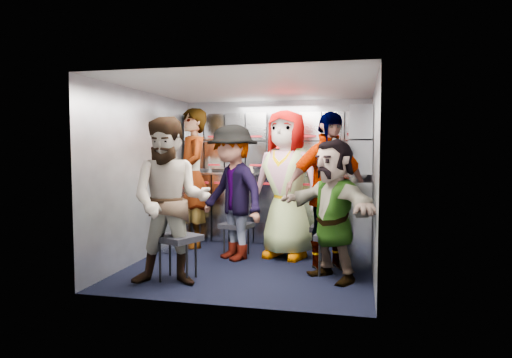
% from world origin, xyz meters
% --- Properties ---
extents(floor, '(3.00, 3.00, 0.00)m').
position_xyz_m(floor, '(0.00, 0.00, 0.00)').
color(floor, black).
rests_on(floor, ground).
extents(wall_back, '(2.80, 0.04, 2.10)m').
position_xyz_m(wall_back, '(0.00, 1.50, 1.05)').
color(wall_back, gray).
rests_on(wall_back, ground).
extents(wall_left, '(0.04, 3.00, 2.10)m').
position_xyz_m(wall_left, '(-1.40, 0.00, 1.05)').
color(wall_left, gray).
rests_on(wall_left, ground).
extents(wall_right, '(0.04, 3.00, 2.10)m').
position_xyz_m(wall_right, '(1.40, 0.00, 1.05)').
color(wall_right, gray).
rests_on(wall_right, ground).
extents(ceiling, '(2.80, 3.00, 0.02)m').
position_xyz_m(ceiling, '(0.00, 0.00, 2.10)').
color(ceiling, silver).
rests_on(ceiling, wall_back).
extents(cart_bank_back, '(2.68, 0.38, 0.99)m').
position_xyz_m(cart_bank_back, '(0.00, 1.29, 0.49)').
color(cart_bank_back, '#A6ACB7').
rests_on(cart_bank_back, ground).
extents(cart_bank_left, '(0.38, 0.76, 0.99)m').
position_xyz_m(cart_bank_left, '(-1.19, 0.56, 0.49)').
color(cart_bank_left, '#A6ACB7').
rests_on(cart_bank_left, ground).
extents(counter, '(2.68, 0.42, 0.03)m').
position_xyz_m(counter, '(0.00, 1.29, 1.01)').
color(counter, '#AEB0B5').
rests_on(counter, cart_bank_back).
extents(locker_bank_back, '(2.68, 0.28, 0.82)m').
position_xyz_m(locker_bank_back, '(0.00, 1.35, 1.49)').
color(locker_bank_back, '#A6ACB7').
rests_on(locker_bank_back, wall_back).
extents(locker_bank_right, '(0.28, 1.00, 0.82)m').
position_xyz_m(locker_bank_right, '(1.25, 0.70, 1.49)').
color(locker_bank_right, '#A6ACB7').
rests_on(locker_bank_right, wall_right).
extents(right_cabinet, '(0.28, 1.20, 1.00)m').
position_xyz_m(right_cabinet, '(1.25, 0.60, 0.50)').
color(right_cabinet, '#A6ACB7').
rests_on(right_cabinet, ground).
extents(coffee_niche, '(0.46, 0.16, 0.84)m').
position_xyz_m(coffee_niche, '(0.18, 1.41, 1.47)').
color(coffee_niche, black).
rests_on(coffee_niche, wall_back).
extents(red_latch_strip, '(2.60, 0.02, 0.03)m').
position_xyz_m(red_latch_strip, '(0.00, 1.09, 0.88)').
color(red_latch_strip, '#AB151D').
rests_on(red_latch_strip, cart_bank_back).
extents(jump_seat_near_left, '(0.53, 0.51, 0.48)m').
position_xyz_m(jump_seat_near_left, '(-0.61, -0.84, 0.42)').
color(jump_seat_near_left, black).
rests_on(jump_seat_near_left, ground).
extents(jump_seat_mid_left, '(0.44, 0.43, 0.42)m').
position_xyz_m(jump_seat_mid_left, '(-0.30, 0.33, 0.37)').
color(jump_seat_mid_left, black).
rests_on(jump_seat_mid_left, ground).
extents(jump_seat_center, '(0.38, 0.36, 0.41)m').
position_xyz_m(jump_seat_center, '(0.34, 0.59, 0.36)').
color(jump_seat_center, black).
rests_on(jump_seat_center, ground).
extents(jump_seat_mid_right, '(0.42, 0.40, 0.46)m').
position_xyz_m(jump_seat_mid_right, '(0.89, 0.17, 0.41)').
color(jump_seat_mid_right, black).
rests_on(jump_seat_mid_right, ground).
extents(jump_seat_near_right, '(0.42, 0.40, 0.45)m').
position_xyz_m(jump_seat_near_right, '(0.98, -0.28, 0.40)').
color(jump_seat_near_right, black).
rests_on(jump_seat_near_right, ground).
extents(attendant_standing, '(0.76, 0.85, 1.95)m').
position_xyz_m(attendant_standing, '(-1.05, 0.75, 0.97)').
color(attendant_standing, black).
rests_on(attendant_standing, ground).
extents(attendant_arc_a, '(0.95, 0.80, 1.71)m').
position_xyz_m(attendant_arc_a, '(-0.61, -1.02, 0.85)').
color(attendant_arc_a, black).
rests_on(attendant_arc_a, ground).
extents(attendant_arc_b, '(1.24, 1.16, 1.68)m').
position_xyz_m(attendant_arc_b, '(-0.30, 0.15, 0.84)').
color(attendant_arc_b, black).
rests_on(attendant_arc_b, ground).
extents(attendant_arc_c, '(1.04, 0.81, 1.87)m').
position_xyz_m(attendant_arc_c, '(0.34, 0.41, 0.93)').
color(attendant_arc_c, black).
rests_on(attendant_arc_c, ground).
extents(attendant_arc_d, '(1.13, 0.95, 1.81)m').
position_xyz_m(attendant_arc_d, '(0.89, -0.01, 0.90)').
color(attendant_arc_d, black).
rests_on(attendant_arc_d, ground).
extents(attendant_arc_e, '(1.30, 1.29, 1.50)m').
position_xyz_m(attendant_arc_e, '(0.98, -0.46, 0.75)').
color(attendant_arc_e, black).
rests_on(attendant_arc_e, ground).
extents(bottle_left, '(0.06, 0.06, 0.23)m').
position_xyz_m(bottle_left, '(-0.96, 1.24, 1.15)').
color(bottle_left, white).
rests_on(bottle_left, counter).
extents(bottle_mid, '(0.07, 0.07, 0.26)m').
position_xyz_m(bottle_mid, '(-0.62, 1.24, 1.16)').
color(bottle_mid, white).
rests_on(bottle_mid, counter).
extents(bottle_right, '(0.07, 0.07, 0.22)m').
position_xyz_m(bottle_right, '(0.85, 1.24, 1.14)').
color(bottle_right, white).
rests_on(bottle_right, counter).
extents(cup_left, '(0.07, 0.07, 0.10)m').
position_xyz_m(cup_left, '(-0.32, 1.23, 1.08)').
color(cup_left, tan).
rests_on(cup_left, counter).
extents(cup_right, '(0.07, 0.07, 0.10)m').
position_xyz_m(cup_right, '(1.17, 1.23, 1.08)').
color(cup_right, tan).
rests_on(cup_right, counter).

